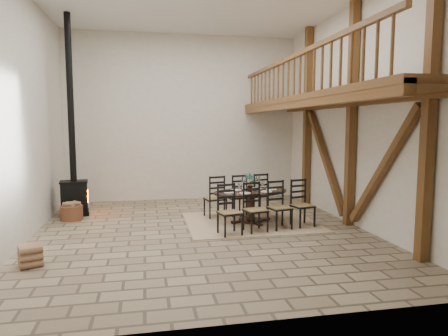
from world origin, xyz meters
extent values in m
plane|color=gray|center=(0.00, 0.00, 0.00)|extent=(8.00, 8.00, 0.00)
cube|color=silver|center=(0.00, 4.00, 2.50)|extent=(7.00, 0.02, 5.00)
cube|color=silver|center=(0.00, -4.00, 2.50)|extent=(7.00, 0.02, 5.00)
cube|color=silver|center=(-3.50, 0.00, 2.50)|extent=(0.02, 8.00, 5.00)
cube|color=silver|center=(3.50, 0.00, 2.50)|extent=(0.02, 8.00, 5.00)
cube|color=brown|center=(3.38, -2.50, 2.50)|extent=(0.18, 0.18, 5.00)
cube|color=brown|center=(3.38, 0.00, 2.50)|extent=(0.18, 0.18, 5.00)
cube|color=brown|center=(3.38, 2.50, 2.50)|extent=(0.18, 0.18, 5.00)
cube|color=brown|center=(3.38, -1.25, 1.40)|extent=(0.14, 2.16, 2.54)
cube|color=brown|center=(3.38, 1.25, 1.40)|extent=(0.14, 2.16, 2.54)
cube|color=brown|center=(3.38, 0.00, 2.80)|extent=(0.20, 7.80, 0.20)
cube|color=brown|center=(2.70, 0.00, 2.85)|extent=(1.60, 7.80, 0.12)
cube|color=brown|center=(2.00, 0.00, 2.75)|extent=(0.18, 7.80, 0.22)
cube|color=brown|center=(2.00, 0.00, 3.75)|extent=(0.09, 7.60, 0.09)
cube|color=brown|center=(2.00, 0.00, 3.33)|extent=(0.06, 7.60, 0.86)
cube|color=tan|center=(1.23, 0.64, 0.01)|extent=(3.00, 2.50, 0.02)
ellipsoid|color=black|center=(1.23, 0.64, 0.73)|extent=(2.02, 1.47, 0.04)
cylinder|color=black|center=(1.23, 0.64, 0.36)|extent=(0.18, 0.18, 0.67)
cylinder|color=black|center=(1.23, 0.64, 0.05)|extent=(0.56, 0.56, 0.06)
cube|color=olive|center=(0.52, -0.34, 0.48)|extent=(0.52, 0.51, 0.04)
cube|color=black|center=(0.52, -0.34, 0.23)|extent=(0.50, 0.50, 0.46)
cube|color=black|center=(0.48, -0.15, 0.76)|extent=(0.38, 0.12, 0.60)
cube|color=olive|center=(1.11, -0.21, 0.48)|extent=(0.52, 0.51, 0.04)
cube|color=black|center=(1.11, -0.21, 0.23)|extent=(0.50, 0.50, 0.46)
cube|color=black|center=(1.07, -0.02, 0.76)|extent=(0.38, 0.12, 0.60)
cube|color=olive|center=(1.70, -0.08, 0.48)|extent=(0.52, 0.51, 0.04)
cube|color=black|center=(1.70, -0.08, 0.23)|extent=(0.50, 0.50, 0.46)
cube|color=black|center=(1.66, 0.11, 0.76)|extent=(0.38, 0.12, 0.60)
cube|color=olive|center=(2.28, 0.05, 0.48)|extent=(0.52, 0.51, 0.04)
cube|color=black|center=(2.28, 0.05, 0.23)|extent=(0.50, 0.50, 0.46)
cube|color=black|center=(2.24, 0.24, 0.76)|extent=(0.38, 0.12, 0.60)
cube|color=olive|center=(0.47, 1.29, 0.48)|extent=(0.52, 0.51, 0.04)
cube|color=black|center=(0.47, 1.29, 0.23)|extent=(0.50, 0.50, 0.46)
cube|color=black|center=(0.51, 1.11, 0.76)|extent=(0.38, 0.12, 0.60)
cube|color=olive|center=(1.06, 1.42, 0.48)|extent=(0.52, 0.51, 0.04)
cube|color=black|center=(1.06, 1.42, 0.23)|extent=(0.50, 0.50, 0.46)
cube|color=black|center=(1.10, 1.24, 0.76)|extent=(0.38, 0.12, 0.60)
cube|color=olive|center=(1.65, 1.55, 0.48)|extent=(0.52, 0.51, 0.04)
cube|color=black|center=(1.65, 1.55, 0.23)|extent=(0.50, 0.50, 0.46)
cube|color=black|center=(1.69, 1.37, 0.76)|extent=(0.38, 0.12, 0.60)
cube|color=white|center=(1.23, 0.64, 0.76)|extent=(1.52, 0.98, 0.01)
cube|color=white|center=(1.23, 0.64, 0.84)|extent=(0.94, 0.49, 0.18)
cylinder|color=white|center=(1.06, 0.60, 0.92)|extent=(0.12, 0.12, 0.34)
cylinder|color=white|center=(1.41, 0.68, 0.92)|extent=(0.12, 0.12, 0.34)
cylinder|color=white|center=(1.06, 0.60, 0.83)|extent=(0.06, 0.06, 0.16)
cylinder|color=white|center=(1.41, 0.68, 0.83)|extent=(0.06, 0.06, 0.16)
imported|color=#4C723F|center=(1.22, 0.69, 0.96)|extent=(0.25, 0.19, 0.42)
cube|color=black|center=(-2.97, 2.25, 0.05)|extent=(0.75, 0.61, 0.10)
cube|color=black|center=(-2.97, 2.25, 0.47)|extent=(0.69, 0.55, 0.73)
cube|color=#FF590C|center=(-2.64, 2.29, 0.47)|extent=(0.06, 0.29, 0.29)
cube|color=black|center=(-2.97, 2.25, 0.86)|extent=(0.73, 0.60, 0.04)
cylinder|color=black|center=(-2.97, 2.25, 2.94)|extent=(0.16, 0.16, 4.12)
cylinder|color=brown|center=(-2.96, 1.73, 0.17)|extent=(0.53, 0.53, 0.35)
cube|color=tan|center=(-2.96, 1.73, 0.39)|extent=(0.28, 0.28, 0.10)
cube|color=tan|center=(-3.04, -1.51, 0.18)|extent=(0.45, 0.46, 0.35)
camera|label=1|loc=(-1.16, -8.28, 2.29)|focal=32.00mm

